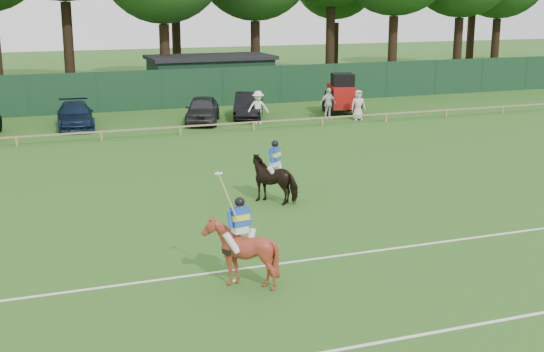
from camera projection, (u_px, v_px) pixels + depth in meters
name	position (u px, v px, depth m)	size (l,w,h in m)	color
ground	(292.00, 249.00, 20.78)	(160.00, 160.00, 0.00)	#1E4C14
horse_dark	(275.00, 179.00, 25.37)	(0.87, 1.91, 1.61)	black
horse_chestnut	(240.00, 252.00, 17.98)	(1.41, 1.58, 1.74)	maroon
sedan_navy	(75.00, 115.00, 39.57)	(1.90, 4.68, 1.36)	#12213A
hatch_grey	(202.00, 110.00, 40.99)	(1.77, 4.40, 1.50)	#2C2C2F
estate_black	(249.00, 106.00, 42.59)	(1.55, 4.46, 1.47)	black
spectator_left	(258.00, 107.00, 40.63)	(1.20, 0.69, 1.85)	silver
spectator_mid	(328.00, 104.00, 42.15)	(1.07, 0.44, 1.82)	silver
spectator_right	(358.00, 105.00, 41.91)	(0.85, 0.55, 1.74)	beige
rider_dark	(275.00, 159.00, 25.19)	(0.77, 0.76, 1.41)	silver
rider_chestnut	(240.00, 223.00, 17.78)	(0.96, 0.53, 2.05)	silver
polo_ball	(234.00, 281.00, 18.32)	(0.09, 0.09, 0.09)	silver
pitch_lines	(346.00, 295.00, 17.60)	(60.00, 5.10, 0.01)	silver
pitch_rail	(161.00, 128.00, 37.05)	(62.10, 0.10, 0.50)	#997F5B
perimeter_fence	(130.00, 91.00, 45.04)	(92.08, 0.08, 2.50)	#14351E
utility_shed	(210.00, 78.00, 49.72)	(8.40, 4.40, 3.04)	#14331E
tree_row	(140.00, 94.00, 53.30)	(96.00, 12.00, 21.00)	#26561C
tractor	(341.00, 95.00, 43.88)	(2.67, 3.35, 2.48)	maroon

